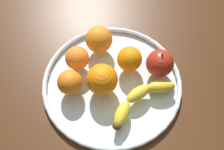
% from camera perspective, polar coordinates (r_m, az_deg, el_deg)
% --- Properties ---
extents(ground_plane, '(1.11, 1.11, 0.04)m').
position_cam_1_polar(ground_plane, '(0.73, 0.00, -2.70)').
color(ground_plane, '#422410').
extents(fruit_bowl, '(0.36, 0.36, 0.02)m').
position_cam_1_polar(fruit_bowl, '(0.70, 0.00, -1.60)').
color(fruit_bowl, silver).
rests_on(fruit_bowl, ground_plane).
extents(banana, '(0.19, 0.10, 0.03)m').
position_cam_1_polar(banana, '(0.66, 5.74, -5.06)').
color(banana, yellow).
rests_on(banana, fruit_bowl).
extents(apple, '(0.07, 0.07, 0.08)m').
position_cam_1_polar(apple, '(0.69, 9.92, 2.43)').
color(apple, '#AF2B1C').
rests_on(apple, fruit_bowl).
extents(orange_center, '(0.08, 0.08, 0.08)m').
position_cam_1_polar(orange_center, '(0.65, -2.08, -0.93)').
color(orange_center, orange).
rests_on(orange_center, fruit_bowl).
extents(orange_back_left, '(0.06, 0.06, 0.06)m').
position_cam_1_polar(orange_back_left, '(0.70, -7.26, 3.50)').
color(orange_back_left, orange).
rests_on(orange_back_left, fruit_bowl).
extents(orange_front_left, '(0.06, 0.06, 0.06)m').
position_cam_1_polar(orange_front_left, '(0.69, 3.67, 3.34)').
color(orange_front_left, orange).
rests_on(orange_front_left, fruit_bowl).
extents(orange_back_right, '(0.06, 0.06, 0.06)m').
position_cam_1_polar(orange_back_right, '(0.66, -8.77, -1.53)').
color(orange_back_right, orange).
rests_on(orange_back_right, fruit_bowl).
extents(orange_front_right, '(0.07, 0.07, 0.07)m').
position_cam_1_polar(orange_front_right, '(0.72, -2.74, 7.38)').
color(orange_front_right, orange).
rests_on(orange_front_right, fruit_bowl).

